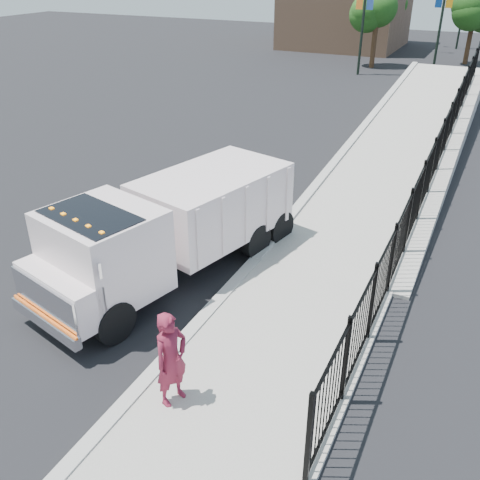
% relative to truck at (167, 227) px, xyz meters
% --- Properties ---
extents(ground, '(120.00, 120.00, 0.00)m').
position_rel_truck_xyz_m(ground, '(1.73, -2.43, -1.44)').
color(ground, black).
rests_on(ground, ground).
extents(sidewalk, '(3.55, 12.00, 0.12)m').
position_rel_truck_xyz_m(sidewalk, '(3.65, -4.43, -1.38)').
color(sidewalk, '#9E998E').
rests_on(sidewalk, ground).
extents(curb, '(0.30, 12.00, 0.16)m').
position_rel_truck_xyz_m(curb, '(1.73, -4.43, -1.36)').
color(curb, '#ADAAA3').
rests_on(curb, ground).
extents(ramp, '(3.95, 24.06, 3.19)m').
position_rel_truck_xyz_m(ramp, '(3.85, 13.57, -1.44)').
color(ramp, '#9E998E').
rests_on(ramp, ground).
extents(iron_fence, '(0.10, 28.00, 1.80)m').
position_rel_truck_xyz_m(iron_fence, '(5.28, 9.57, -0.54)').
color(iron_fence, black).
rests_on(iron_fence, ground).
extents(truck, '(4.20, 7.85, 2.57)m').
position_rel_truck_xyz_m(truck, '(0.00, 0.00, 0.00)').
color(truck, black).
rests_on(truck, ground).
extents(worker, '(0.63, 0.79, 1.89)m').
position_rel_truck_xyz_m(worker, '(2.49, -3.81, -0.38)').
color(worker, maroon).
rests_on(worker, sidewalk).
extents(light_pole_0, '(3.77, 0.22, 8.00)m').
position_rel_truck_xyz_m(light_pole_0, '(-2.25, 28.76, 2.92)').
color(light_pole_0, black).
rests_on(light_pole_0, ground).
extents(light_pole_1, '(3.78, 0.22, 8.00)m').
position_rel_truck_xyz_m(light_pole_1, '(1.74, 32.53, 2.92)').
color(light_pole_1, black).
rests_on(light_pole_1, ground).
extents(tree_0, '(2.86, 2.86, 5.43)m').
position_rel_truck_xyz_m(tree_0, '(-2.34, 31.92, 2.51)').
color(tree_0, '#382314').
rests_on(tree_0, ground).
extents(tree_1, '(2.87, 2.87, 5.43)m').
position_rel_truck_xyz_m(tree_1, '(3.87, 36.59, 2.52)').
color(tree_1, '#382314').
rests_on(tree_1, ground).
extents(tree_2, '(2.45, 2.45, 5.22)m').
position_rel_truck_xyz_m(tree_2, '(-3.57, 43.72, 2.49)').
color(tree_2, '#382314').
rests_on(tree_2, ground).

